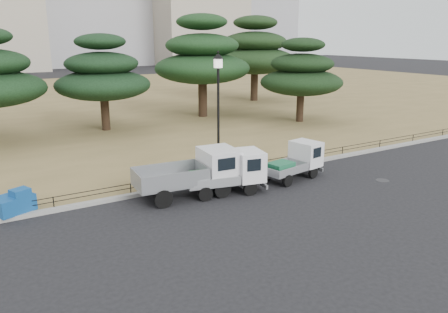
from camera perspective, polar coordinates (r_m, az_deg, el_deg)
ground at (r=17.72m, az=3.35°, el=-5.52°), size 220.00×220.00×0.00m
lawn at (r=45.65m, az=-18.97°, el=6.65°), size 120.00×56.00×0.15m
curb at (r=19.77m, az=-0.90°, el=-3.02°), size 120.00×0.25×0.16m
truck_large at (r=17.79m, az=-3.97°, el=-1.96°), size 4.36×2.02×1.85m
truck_kei_front at (r=18.15m, az=0.85°, el=-2.11°), size 3.49×2.01×1.74m
truck_kei_rear at (r=20.29m, az=9.28°, el=-0.60°), size 3.25×1.83×1.61m
street_lamp at (r=19.31m, az=-0.76°, el=8.06°), size 0.49×0.49×5.49m
pipe_fence at (r=19.78m, az=-1.12°, el=-1.91°), size 38.00×0.04×0.40m
tarp_pile at (r=17.65m, az=-25.75°, el=-5.46°), size 1.57×1.39×0.87m
manhole at (r=21.15m, az=19.99°, el=-2.95°), size 0.60×0.60×0.01m
pine_center_left at (r=30.61m, az=-15.58°, el=10.18°), size 6.31×6.31×6.41m
pine_center_right at (r=34.82m, az=-2.87°, el=12.72°), size 7.47×7.47×7.92m
pine_east_near at (r=33.20m, az=10.09°, el=10.58°), size 6.08×6.08×6.14m
pine_east_far at (r=44.14m, az=4.05°, el=13.44°), size 8.17×8.17×8.21m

